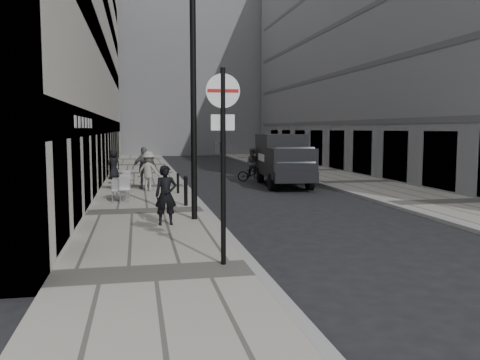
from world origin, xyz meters
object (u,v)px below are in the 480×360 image
object	(u,v)px
walking_man	(166,195)
lamppost	(193,91)
cyclist	(253,169)
panel_van	(283,157)
sign_post	(223,140)

from	to	relation	value
walking_man	lamppost	distance (m)	3.28
lamppost	cyclist	xyz separation A→B (m)	(4.53, 11.61, -3.32)
walking_man	lamppost	xyz separation A→B (m)	(0.91, 0.78, 3.06)
walking_man	lamppost	bearing A→B (deg)	37.79
panel_van	walking_man	bearing A→B (deg)	-118.11
cyclist	lamppost	bearing A→B (deg)	-92.95
sign_post	walking_man	bearing A→B (deg)	103.68
walking_man	lamppost	world-z (taller)	lamppost
sign_post	panel_van	xyz separation A→B (m)	(5.55, 14.69, -1.19)
lamppost	panel_van	bearing A→B (deg)	59.18
walking_man	sign_post	xyz separation A→B (m)	(0.91, -4.60, 1.68)
lamppost	panel_van	size ratio (longest dim) A/B	1.23
panel_van	sign_post	bearing A→B (deg)	-106.18
lamppost	sign_post	bearing A→B (deg)	-90.00
walking_man	sign_post	distance (m)	4.98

